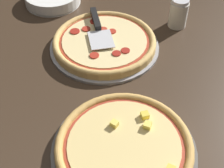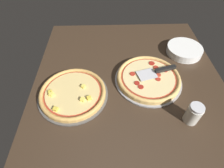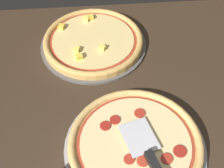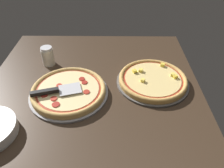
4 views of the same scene
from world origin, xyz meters
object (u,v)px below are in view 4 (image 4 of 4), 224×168
object	(u,v)px
serving_spatula	(51,91)
parmesan_shaker	(48,56)
pizza_back	(153,79)
pizza_front	(68,91)

from	to	relation	value
serving_spatula	parmesan_shaker	xyz separation A→B (cm)	(-30.46, -8.97, 0.69)
pizza_back	parmesan_shaker	size ratio (longest dim) A/B	3.16
pizza_front	serving_spatula	distance (cm)	8.28
serving_spatula	parmesan_shaker	bearing A→B (deg)	-163.60
pizza_back	serving_spatula	xyz separation A→B (cm)	(13.10, -50.62, 2.48)
pizza_back	parmesan_shaker	world-z (taller)	parmesan_shaker
pizza_back	parmesan_shaker	distance (cm)	62.14
serving_spatula	parmesan_shaker	world-z (taller)	parmesan_shaker
parmesan_shaker	pizza_back	bearing A→B (deg)	73.76
pizza_front	parmesan_shaker	xyz separation A→B (cm)	(-27.38, -16.30, 2.99)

